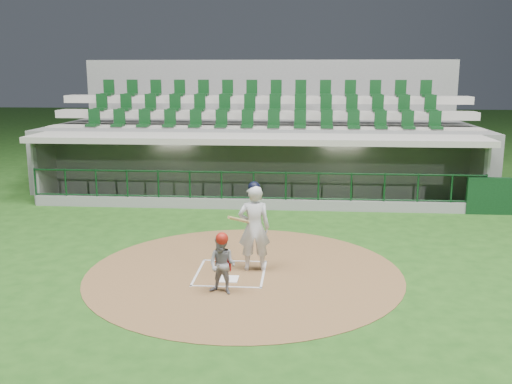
% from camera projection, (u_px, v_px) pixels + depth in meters
% --- Properties ---
extents(ground, '(120.00, 120.00, 0.00)m').
position_uv_depth(ground, '(232.00, 269.00, 13.26)').
color(ground, '#1C4513').
rests_on(ground, ground).
extents(dirt_circle, '(7.20, 7.20, 0.01)m').
position_uv_depth(dirt_circle, '(244.00, 272.00, 13.04)').
color(dirt_circle, brown).
rests_on(dirt_circle, ground).
extents(home_plate, '(0.43, 0.43, 0.02)m').
position_uv_depth(home_plate, '(228.00, 279.00, 12.57)').
color(home_plate, white).
rests_on(home_plate, dirt_circle).
extents(batter_box_chalk, '(1.55, 1.80, 0.01)m').
position_uv_depth(batter_box_chalk, '(231.00, 273.00, 12.96)').
color(batter_box_chalk, silver).
rests_on(batter_box_chalk, ground).
extents(dugout_structure, '(16.40, 3.70, 3.00)m').
position_uv_depth(dugout_structure, '(264.00, 171.00, 20.68)').
color(dugout_structure, slate).
rests_on(dugout_structure, ground).
extents(seating_deck, '(17.00, 6.72, 5.15)m').
position_uv_depth(seating_deck, '(264.00, 148.00, 23.61)').
color(seating_deck, slate).
rests_on(seating_deck, ground).
extents(batter, '(0.93, 0.93, 2.08)m').
position_uv_depth(batter, '(254.00, 227.00, 12.99)').
color(batter, silver).
rests_on(batter, dirt_circle).
extents(catcher, '(0.70, 0.62, 1.30)m').
position_uv_depth(catcher, '(222.00, 264.00, 11.68)').
color(catcher, gray).
rests_on(catcher, dirt_circle).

